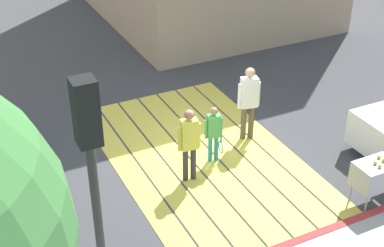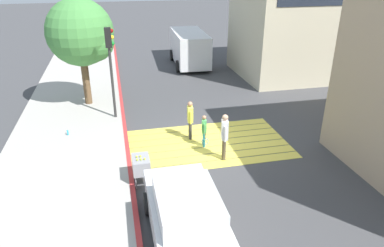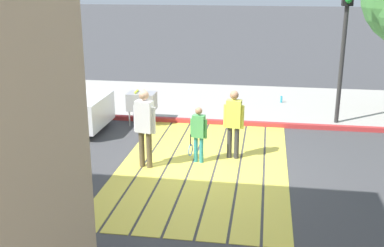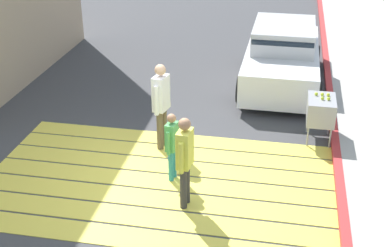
{
  "view_description": "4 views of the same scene",
  "coord_description": "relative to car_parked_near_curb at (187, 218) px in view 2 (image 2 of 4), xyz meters",
  "views": [
    {
      "loc": [
        -9.07,
        4.75,
        6.94
      ],
      "look_at": [
        -0.47,
        0.49,
        1.25
      ],
      "focal_mm": 52.04,
      "sensor_mm": 36.0,
      "label": 1
    },
    {
      "loc": [
        -3.49,
        -12.33,
        6.74
      ],
      "look_at": [
        -0.74,
        -0.28,
        1.11
      ],
      "focal_mm": 33.07,
      "sensor_mm": 36.0,
      "label": 2
    },
    {
      "loc": [
        10.0,
        1.33,
        4.19
      ],
      "look_at": [
        -0.07,
        -0.28,
        0.99
      ],
      "focal_mm": 44.42,
      "sensor_mm": 36.0,
      "label": 3
    },
    {
      "loc": [
        -2.12,
        7.91,
        5.33
      ],
      "look_at": [
        -0.58,
        -0.18,
        1.17
      ],
      "focal_mm": 49.31,
      "sensor_mm": 36.0,
      "label": 4
    }
  ],
  "objects": [
    {
      "name": "ground_plane",
      "position": [
        2.0,
        5.2,
        -0.73
      ],
      "size": [
        120.0,
        120.0,
        0.0
      ],
      "primitive_type": "plane",
      "color": "#424244"
    },
    {
      "name": "car_parked_near_curb",
      "position": [
        0.0,
        0.0,
        0.0
      ],
      "size": [
        2.01,
        4.31,
        1.57
      ],
      "color": "white",
      "rests_on": "ground"
    },
    {
      "name": "sidewalk_west",
      "position": [
        -3.6,
        5.2,
        -0.67
      ],
      "size": [
        4.8,
        40.0,
        0.12
      ],
      "primitive_type": "cube",
      "color": "#ADA8A0",
      "rests_on": "ground"
    },
    {
      "name": "crosswalk_stripes",
      "position": [
        2.0,
        5.2,
        -0.73
      ],
      "size": [
        6.4,
        3.8,
        0.01
      ],
      "color": "#EAD64C",
      "rests_on": "ground"
    },
    {
      "name": "pedestrian_adult_trailing",
      "position": [
        1.39,
        5.83,
        0.23
      ],
      "size": [
        0.25,
        0.49,
        1.66
      ],
      "color": "#333338",
      "rests_on": "ground"
    },
    {
      "name": "van_down_street",
      "position": [
        3.89,
        17.27,
        0.54
      ],
      "size": [
        2.53,
        5.29,
        2.35
      ],
      "color": "silver",
      "rests_on": "ground"
    },
    {
      "name": "pedestrian_adult_lead",
      "position": [
        2.25,
        3.91,
        0.32
      ],
      "size": [
        0.3,
        0.52,
        1.8
      ],
      "color": "brown",
      "rests_on": "ground"
    },
    {
      "name": "curb_painted",
      "position": [
        -1.25,
        5.2,
        -0.67
      ],
      "size": [
        0.16,
        40.0,
        0.13
      ],
      "primitive_type": "cube",
      "color": "#BC3333",
      "rests_on": "ground"
    },
    {
      "name": "building_far_north",
      "position": [
        10.5,
        13.66,
        3.8
      ],
      "size": [
        8.0,
        6.03,
        9.06
      ],
      "color": "beige",
      "rests_on": "ground"
    },
    {
      "name": "pedestrian_child_with_racket",
      "position": [
        1.78,
        5.05,
        0.02
      ],
      "size": [
        0.28,
        0.42,
        1.34
      ],
      "color": "teal",
      "rests_on": "ground"
    },
    {
      "name": "traffic_light_corner",
      "position": [
        -1.58,
        8.59,
        2.3
      ],
      "size": [
        0.39,
        0.28,
        4.24
      ],
      "color": "#2D2D2D",
      "rests_on": "ground"
    },
    {
      "name": "water_bottle",
      "position": [
        -3.62,
        7.07,
        -0.5
      ],
      "size": [
        0.07,
        0.07,
        0.22
      ],
      "primitive_type": "cylinder",
      "color": "#33A5BF",
      "rests_on": "sidewalk_west"
    },
    {
      "name": "street_tree",
      "position": [
        -2.79,
        10.68,
        2.9
      ],
      "size": [
        3.2,
        3.2,
        5.32
      ],
      "color": "brown",
      "rests_on": "ground"
    },
    {
      "name": "tennis_ball_cart",
      "position": [
        -0.9,
        3.0,
        -0.04
      ],
      "size": [
        0.56,
        0.8,
        1.02
      ],
      "color": "#99999E",
      "rests_on": "ground"
    }
  ]
}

